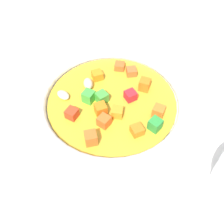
# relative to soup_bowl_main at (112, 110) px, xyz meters

# --- Properties ---
(ground_plane) EXTENTS (1.40, 1.40, 0.02)m
(ground_plane) POSITION_rel_soup_bowl_main_xyz_m (-0.00, 0.00, -0.04)
(ground_plane) COLOR silver
(soup_bowl_main) EXTENTS (0.21, 0.21, 0.07)m
(soup_bowl_main) POSITION_rel_soup_bowl_main_xyz_m (0.00, 0.00, 0.00)
(soup_bowl_main) COLOR white
(soup_bowl_main) RESTS_ON ground_plane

